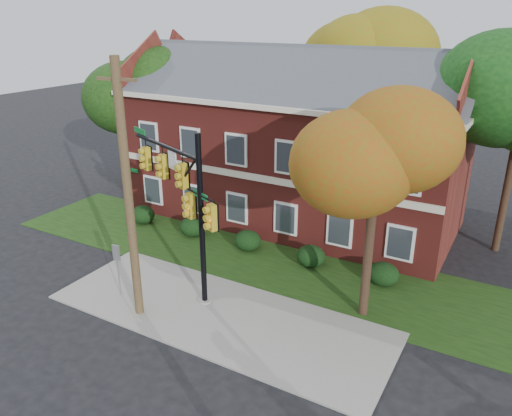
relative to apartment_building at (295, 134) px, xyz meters
The scene contains 15 objects.
ground 13.11m from the apartment_building, 80.50° to the right, with size 120.00×120.00×0.00m, color black.
sidewalk 12.18m from the apartment_building, 79.65° to the right, with size 14.00×5.00×0.08m, color gray.
grass_strip 8.01m from the apartment_building, 71.43° to the right, with size 30.00×6.00×0.04m, color #193811.
apartment_building is the anchor object (origin of this frame).
hedge_far_left 9.82m from the apartment_building, 143.11° to the right, with size 1.40×1.26×1.05m, color black.
hedge_left 7.73m from the apartment_building, 123.67° to the right, with size 1.40×1.26×1.05m, color black.
hedge_center 6.89m from the apartment_building, 90.00° to the right, with size 1.40×1.26×1.05m, color black.
hedge_right 7.73m from the apartment_building, 56.33° to the right, with size 1.40×1.26×1.05m, color black.
hedge_far_right 9.82m from the apartment_building, 36.89° to the right, with size 1.40×1.26×1.05m, color black.
tree_near_right 10.97m from the apartment_building, 48.23° to the right, with size 4.50×4.25×8.58m.
tree_left_rear 9.94m from the apartment_building, behind, with size 5.40×5.10×8.88m.
tree_far_rear 8.84m from the apartment_building, 80.29° to the left, with size 6.84×6.46×11.52m.
traffic_signal 9.98m from the apartment_building, 91.16° to the right, with size 6.06×2.62×7.23m.
utility_pole 12.43m from the apartment_building, 93.83° to the right, with size 1.56×0.38×10.03m.
sign_post 12.49m from the apartment_building, 101.79° to the right, with size 0.35×0.09×2.41m.
Camera 1 is at (9.78, -13.03, 11.36)m, focal length 35.00 mm.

